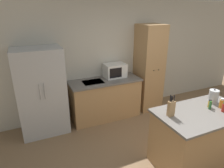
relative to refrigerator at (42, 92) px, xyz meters
The scene contains 13 objects.
ground_plane 3.02m from the refrigerator, 43.32° to the right, with size 14.00×14.00×0.00m, color #846647.
wall_back 2.18m from the refrigerator, ahead, with size 7.20×0.06×2.60m.
refrigerator is the anchor object (origin of this frame).
back_counter 1.41m from the refrigerator, ahead, with size 1.60×0.65×0.92m.
pantry_cabinet 2.52m from the refrigerator, ahead, with size 0.56×0.60×2.08m.
kitchen_island 2.96m from the refrigerator, 42.31° to the right, with size 1.45×0.84×0.95m.
microwave 1.66m from the refrigerator, ahead, with size 0.48×0.36×0.31m.
knife_block 2.48m from the refrigerator, 49.05° to the right, with size 0.10×0.07×0.34m.
spice_bottle_tall_dark 3.04m from the refrigerator, 38.94° to the right, with size 0.06×0.06×0.13m.
spice_bottle_short_red 3.21m from the refrigerator, 38.38° to the right, with size 0.06×0.06×0.16m.
spice_bottle_amber_oil 3.22m from the refrigerator, 40.72° to the right, with size 0.06×0.06×0.16m.
spice_bottle_pale_salt 3.04m from the refrigerator, 40.14° to the right, with size 0.04×0.04×0.13m.
kettle 3.14m from the refrigerator, 35.07° to the right, with size 0.15×0.15×0.24m.
Camera 1 is at (-2.32, -1.87, 2.44)m, focal length 32.00 mm.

